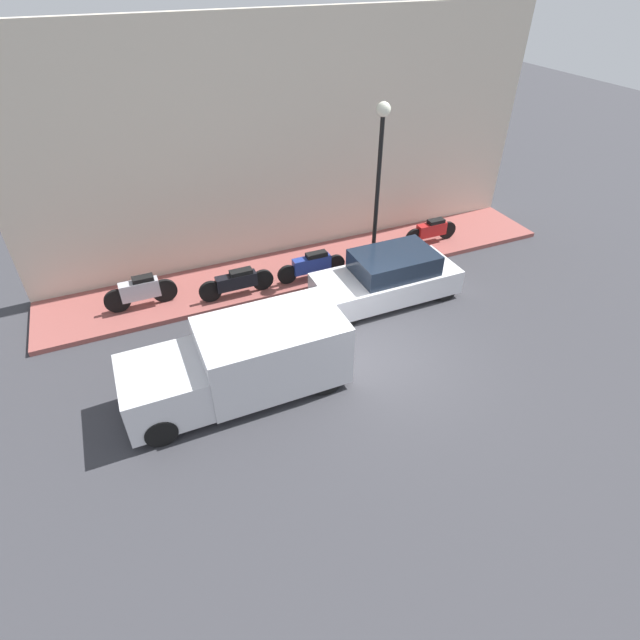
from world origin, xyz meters
TOP-DOWN VIEW (x-y plane):
  - ground_plane at (0.00, 0.00)m, footprint 60.00×60.00m
  - sidewalk at (4.50, 0.00)m, footprint 2.31×15.74m
  - building_facade at (5.80, 0.00)m, footprint 0.30×15.74m
  - parked_car at (2.12, -1.36)m, footprint 1.67×4.01m
  - delivery_van at (0.17, 3.41)m, footprint 1.81×4.77m
  - motorcycle_black at (3.74, 2.49)m, footprint 0.30×2.12m
  - motorcycle_red at (4.23, -4.22)m, footprint 0.30×1.90m
  - motorcycle_blue at (3.75, 0.23)m, footprint 0.30×2.11m
  - scooter_silver at (4.24, 5.01)m, footprint 0.30×1.91m
  - streetlamp at (3.67, -1.74)m, footprint 0.38×0.38m

SIDE VIEW (x-z plane):
  - ground_plane at x=0.00m, z-range 0.00..0.00m
  - sidewalk at x=4.50m, z-range 0.00..0.14m
  - motorcycle_red at x=4.23m, z-range 0.17..0.96m
  - motorcycle_black at x=3.74m, z-range 0.18..0.96m
  - motorcycle_blue at x=3.75m, z-range 0.18..0.98m
  - scooter_silver at x=4.24m, z-range 0.18..1.08m
  - parked_car at x=2.12m, z-range -0.03..1.37m
  - delivery_van at x=0.17m, z-range 0.02..1.70m
  - building_facade at x=5.80m, z-range 0.00..6.82m
  - streetlamp at x=3.67m, z-range 1.06..5.82m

